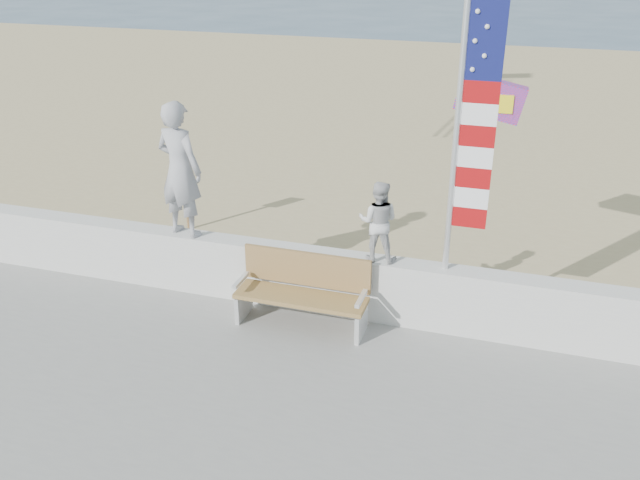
# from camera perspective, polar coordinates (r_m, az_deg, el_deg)

# --- Properties ---
(ground) EXTENTS (220.00, 220.00, 0.00)m
(ground) POSITION_cam_1_polar(r_m,az_deg,el_deg) (8.41, -5.11, -13.18)
(ground) COLOR #324B65
(ground) RESTS_ON ground
(sand) EXTENTS (90.00, 40.00, 0.08)m
(sand) POSITION_cam_1_polar(r_m,az_deg,el_deg) (16.16, 7.02, 5.99)
(sand) COLOR tan
(sand) RESTS_ON ground
(seawall) EXTENTS (30.00, 0.35, 0.90)m
(seawall) POSITION_cam_1_polar(r_m,az_deg,el_deg) (9.64, -0.78, -3.27)
(seawall) COLOR silver
(seawall) RESTS_ON boardwalk
(adult) EXTENTS (0.81, 0.62, 1.97)m
(adult) POSITION_cam_1_polar(r_m,az_deg,el_deg) (9.81, -11.72, 5.83)
(adult) COLOR #9D9DA3
(adult) RESTS_ON seawall
(child) EXTENTS (0.56, 0.45, 1.11)m
(child) POSITION_cam_1_polar(r_m,az_deg,el_deg) (8.99, 4.93, 1.58)
(child) COLOR #BDBDBD
(child) RESTS_ON seawall
(bench) EXTENTS (1.80, 0.57, 1.00)m
(bench) POSITION_cam_1_polar(r_m,az_deg,el_deg) (9.23, -1.44, -4.24)
(bench) COLOR olive
(bench) RESTS_ON boardwalk
(flag) EXTENTS (0.50, 0.08, 3.50)m
(flag) POSITION_cam_1_polar(r_m,az_deg,el_deg) (8.40, 12.34, 9.25)
(flag) COLOR white
(flag) RESTS_ON seawall
(parafoil_kite) EXTENTS (1.03, 0.31, 0.70)m
(parafoil_kite) POSITION_cam_1_polar(r_m,az_deg,el_deg) (10.17, 14.29, 11.48)
(parafoil_kite) COLOR #FA1B32
(parafoil_kite) RESTS_ON ground
(sign) EXTENTS (0.32, 0.07, 1.46)m
(sign) POSITION_cam_1_polar(r_m,az_deg,el_deg) (12.53, -11.27, 4.54)
(sign) COLOR olive
(sign) RESTS_ON sand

